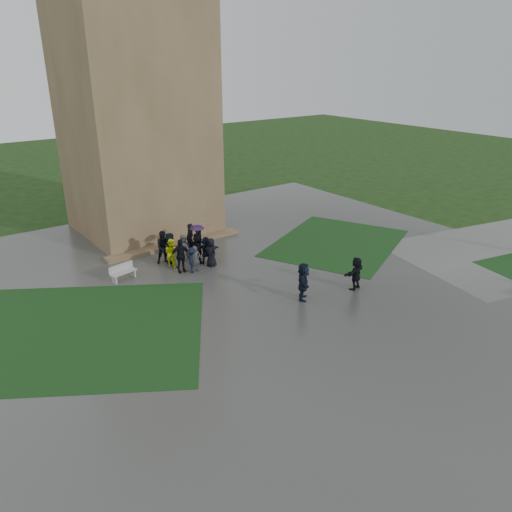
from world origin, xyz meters
TOP-DOWN VIEW (x-y plane):
  - ground at (0.00, 0.00)m, footprint 120.00×120.00m
  - plaza at (0.00, 2.00)m, footprint 34.00×34.00m
  - lawn_inset_left at (-8.50, 4.00)m, footprint 14.10×13.46m
  - lawn_inset_right at (8.50, 5.00)m, footprint 11.12×10.15m
  - tower at (0.00, 15.00)m, footprint 8.00×8.00m
  - tower_plinth at (0.00, 10.60)m, footprint 9.00×0.80m
  - bench at (-4.60, 7.82)m, footprint 1.52×0.74m
  - visitor_cluster at (-0.69, 7.61)m, footprint 3.18×3.37m
  - pedestrian_mid at (1.53, 0.39)m, footprint 1.65×1.72m
  - pedestrian_near at (4.46, -0.31)m, footprint 1.67×0.89m

SIDE VIEW (x-z plane):
  - ground at x=0.00m, z-range 0.00..0.00m
  - plaza at x=0.00m, z-range 0.00..0.02m
  - lawn_inset_left at x=-8.50m, z-range 0.02..0.03m
  - lawn_inset_right at x=8.50m, z-range 0.02..0.03m
  - tower_plinth at x=0.00m, z-range 0.02..0.24m
  - bench at x=-4.60m, z-range 0.03..0.88m
  - pedestrian_near at x=4.46m, z-range 0.02..1.73m
  - pedestrian_mid at x=1.53m, z-range 0.02..1.92m
  - visitor_cluster at x=-0.69m, z-range -0.22..2.20m
  - tower at x=0.00m, z-range 0.00..18.00m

